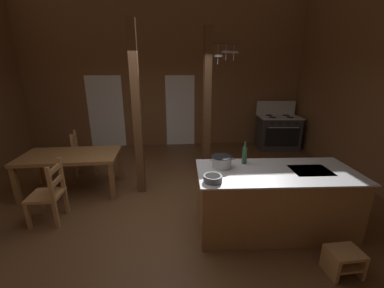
% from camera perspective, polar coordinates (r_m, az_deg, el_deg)
% --- Properties ---
extents(ground_plane, '(8.62, 8.12, 0.10)m').
position_cam_1_polar(ground_plane, '(4.15, -6.43, -16.07)').
color(ground_plane, brown).
extents(wall_back, '(8.62, 0.14, 4.64)m').
position_cam_1_polar(wall_back, '(7.19, -6.23, 18.00)').
color(wall_back, brown).
rests_on(wall_back, ground_plane).
extents(glazed_door_back_left, '(1.00, 0.01, 2.05)m').
position_cam_1_polar(glazed_door_back_left, '(7.47, -19.63, 7.10)').
color(glazed_door_back_left, white).
rests_on(glazed_door_back_left, ground_plane).
extents(glazed_panel_back_right, '(0.84, 0.01, 2.05)m').
position_cam_1_polar(glazed_panel_back_right, '(7.22, -2.78, 7.76)').
color(glazed_panel_back_right, white).
rests_on(glazed_panel_back_right, ground_plane).
extents(kitchen_island, '(2.20, 1.04, 0.90)m').
position_cam_1_polar(kitchen_island, '(3.69, 18.69, -12.43)').
color(kitchen_island, brown).
rests_on(kitchen_island, ground_plane).
extents(stove_range, '(1.20, 0.90, 1.32)m').
position_cam_1_polar(stove_range, '(7.44, 19.55, 2.78)').
color(stove_range, '#303030').
rests_on(stove_range, ground_plane).
extents(support_post_with_pot_rack, '(0.70, 0.26, 2.99)m').
position_cam_1_polar(support_post_with_pot_rack, '(4.94, 3.99, 10.26)').
color(support_post_with_pot_rack, brown).
rests_on(support_post_with_pot_rack, ground_plane).
extents(support_post_center, '(0.14, 0.14, 2.99)m').
position_cam_1_polar(support_post_center, '(4.32, -12.91, 7.15)').
color(support_post_center, brown).
rests_on(support_post_center, ground_plane).
extents(step_stool, '(0.37, 0.30, 0.30)m').
position_cam_1_polar(step_stool, '(3.45, 32.19, -22.15)').
color(step_stool, '#9E7044').
rests_on(step_stool, ground_plane).
extents(dining_table, '(1.73, 0.95, 0.74)m').
position_cam_1_polar(dining_table, '(4.96, -26.72, -3.12)').
color(dining_table, brown).
rests_on(dining_table, ground_plane).
extents(ladderback_chair_near_window, '(0.52, 0.52, 0.95)m').
position_cam_1_polar(ladderback_chair_near_window, '(5.78, -24.39, -2.13)').
color(ladderback_chair_near_window, '#9E7044').
rests_on(ladderback_chair_near_window, ground_plane).
extents(ladderback_chair_by_post, '(0.45, 0.45, 0.95)m').
position_cam_1_polar(ladderback_chair_by_post, '(4.23, -30.68, -10.08)').
color(ladderback_chair_by_post, '#9E7044').
rests_on(ladderback_chair_by_post, ground_plane).
extents(stockpot_on_counter, '(0.35, 0.28, 0.16)m').
position_cam_1_polar(stockpot_on_counter, '(3.41, 7.01, -4.18)').
color(stockpot_on_counter, '#B7BABF').
rests_on(stockpot_on_counter, kitchen_island).
extents(mixing_bowl_on_counter, '(0.23, 0.23, 0.08)m').
position_cam_1_polar(mixing_bowl_on_counter, '(3.00, 4.92, -8.10)').
color(mixing_bowl_on_counter, slate).
rests_on(mixing_bowl_on_counter, kitchen_island).
extents(bottle_tall_on_counter, '(0.07, 0.07, 0.33)m').
position_cam_1_polar(bottle_tall_on_counter, '(3.58, 12.30, -2.55)').
color(bottle_tall_on_counter, '#2D5638').
rests_on(bottle_tall_on_counter, kitchen_island).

